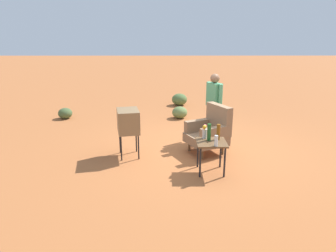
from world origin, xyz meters
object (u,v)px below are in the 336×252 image
object	(u,v)px
person_standing	(214,103)
bottle_short_clear	(216,141)
bottle_tall_amber	(218,132)
armchair	(210,131)
bottle_wine_green	(209,132)
side_table	(211,146)
tv_on_stand	(128,121)
flower_vase	(205,131)

from	to	relation	value
person_standing	bottle_short_clear	size ratio (longest dim) A/B	8.20
bottle_tall_amber	bottle_short_clear	bearing A→B (deg)	-14.73
person_standing	bottle_tall_amber	size ratio (longest dim) A/B	5.47
armchair	bottle_wine_green	xyz separation A→B (m)	(0.95, -0.16, 0.28)
side_table	bottle_wine_green	size ratio (longest dim) A/B	1.92
side_table	person_standing	xyz separation A→B (m)	(-1.90, 0.31, 0.41)
side_table	tv_on_stand	size ratio (longest dim) A/B	0.60
tv_on_stand	bottle_tall_amber	world-z (taller)	tv_on_stand
armchair	bottle_wine_green	world-z (taller)	armchair
bottle_tall_amber	person_standing	bearing A→B (deg)	174.70
bottle_short_clear	bottle_wine_green	size ratio (longest dim) A/B	0.62
armchair	tv_on_stand	xyz separation A→B (m)	(0.23, -1.77, 0.28)
tv_on_stand	bottle_tall_amber	size ratio (longest dim) A/B	3.43
armchair	bottle_tall_amber	xyz separation A→B (m)	(0.91, 0.02, 0.27)
flower_vase	person_standing	bearing A→B (deg)	166.14
person_standing	bottle_wine_green	xyz separation A→B (m)	(1.81, -0.35, -0.16)
person_standing	flower_vase	xyz separation A→B (m)	(1.69, -0.42, -0.18)
bottle_short_clear	bottle_tall_amber	size ratio (longest dim) A/B	0.67
bottle_short_clear	flower_vase	xyz separation A→B (m)	(-0.44, -0.16, 0.05)
tv_on_stand	bottle_short_clear	xyz separation A→B (m)	(1.04, 1.70, -0.07)
person_standing	flower_vase	bearing A→B (deg)	-13.86
person_standing	bottle_wine_green	distance (m)	1.85
side_table	tv_on_stand	bearing A→B (deg)	-116.19
tv_on_stand	armchair	bearing A→B (deg)	97.46
armchair	bottle_tall_amber	bearing A→B (deg)	1.54
side_table	bottle_wine_green	xyz separation A→B (m)	(-0.09, -0.04, 0.25)
tv_on_stand	person_standing	world-z (taller)	person_standing
person_standing	bottle_tall_amber	bearing A→B (deg)	-5.30
armchair	bottle_short_clear	distance (m)	1.29
person_standing	bottle_tall_amber	world-z (taller)	person_standing
armchair	flower_vase	world-z (taller)	armchair
person_standing	bottle_short_clear	bearing A→B (deg)	-6.95
armchair	tv_on_stand	bearing A→B (deg)	-82.54
person_standing	flower_vase	world-z (taller)	person_standing
bottle_tall_amber	flower_vase	bearing A→B (deg)	-106.40
bottle_wine_green	side_table	bearing A→B (deg)	22.76
bottle_wine_green	armchair	bearing A→B (deg)	170.56
side_table	bottle_short_clear	xyz separation A→B (m)	(0.23, 0.05, 0.19)
side_table	bottle_tall_amber	size ratio (longest dim) A/B	2.05
flower_vase	bottle_short_clear	bearing A→B (deg)	19.79
tv_on_stand	bottle_short_clear	distance (m)	1.99
person_standing	bottle_wine_green	world-z (taller)	person_standing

